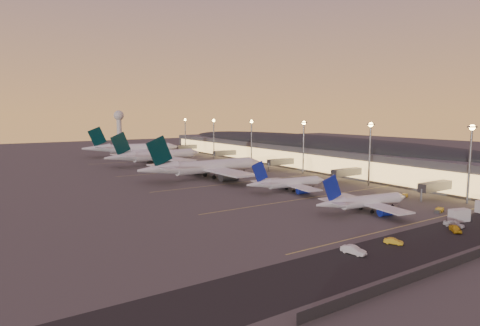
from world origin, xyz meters
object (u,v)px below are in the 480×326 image
at_px(radar_tower, 119,122).
at_px(catering_truck_a, 460,216).
at_px(baggage_tug_a, 439,210).
at_px(airliner_wide_near, 205,167).
at_px(airliner_narrow_south, 363,202).
at_px(service_van_a, 353,250).
at_px(airliner_narrow_north, 287,183).
at_px(service_van_b, 394,241).
at_px(service_van_d, 455,229).
at_px(service_van_c, 454,224).
at_px(baggage_tug_b, 404,196).
at_px(airliner_wide_mid, 156,156).
at_px(airliner_wide_far, 132,148).
at_px(baggage_tug_c, 302,188).

xyz_separation_m(radar_tower, catering_truck_a, (2.15, -310.55, -20.28)).
bearing_deg(baggage_tug_a, airliner_wide_near, 92.64).
relative_size(radar_tower, baggage_tug_a, 7.47).
bearing_deg(airliner_narrow_south, service_van_a, -134.20).
distance_m(airliner_narrow_north, service_van_a, 69.11).
bearing_deg(service_van_b, airliner_narrow_south, 24.21).
distance_m(service_van_a, service_van_d, 34.00).
xyz_separation_m(airliner_narrow_south, baggage_tug_a, (18.90, -12.66, -2.56)).
bearing_deg(service_van_a, service_van_c, -13.10).
height_order(airliner_wide_near, service_van_b, airliner_wide_near).
bearing_deg(radar_tower, baggage_tug_b, -86.44).
height_order(baggage_tug_b, service_van_d, service_van_d).
xyz_separation_m(airliner_wide_near, catering_truck_a, (24.09, -103.51, -3.64)).
relative_size(radar_tower, service_van_d, 6.57).
xyz_separation_m(airliner_wide_near, service_van_d, (13.07, -108.32, -4.39)).
height_order(airliner_narrow_north, service_van_d, airliner_narrow_north).
bearing_deg(baggage_tug_a, catering_truck_a, -133.79).
bearing_deg(baggage_tug_b, airliner_narrow_south, 169.87).
distance_m(airliner_wide_mid, service_van_c, 166.90).
bearing_deg(radar_tower, airliner_wide_near, -96.05).
relative_size(airliner_wide_far, baggage_tug_b, 15.81).
xyz_separation_m(airliner_wide_near, airliner_wide_far, (3.41, 114.54, 0.16)).
bearing_deg(service_van_d, airliner_wide_mid, 138.22).
distance_m(airliner_narrow_south, airliner_wide_near, 82.57).
bearing_deg(airliner_narrow_south, service_van_d, -75.14).
distance_m(airliner_narrow_north, radar_tower, 252.37).
relative_size(airliner_wide_near, baggage_tug_a, 14.58).
height_order(airliner_wide_mid, catering_truck_a, airliner_wide_mid).
bearing_deg(service_van_c, catering_truck_a, 9.43).
relative_size(airliner_wide_far, service_van_a, 12.25).
height_order(airliner_wide_mid, service_van_a, airliner_wide_mid).
distance_m(baggage_tug_b, service_van_b, 56.48).
xyz_separation_m(airliner_narrow_north, radar_tower, (10.22, 251.47, 18.69)).
bearing_deg(catering_truck_a, service_van_a, -160.84).
xyz_separation_m(catering_truck_a, service_van_b, (-32.23, -2.40, -0.92)).
distance_m(service_van_a, service_van_b, 12.68).
relative_size(airliner_narrow_south, radar_tower, 1.04).
bearing_deg(service_van_b, radar_tower, 56.12).
relative_size(radar_tower, baggage_tug_b, 7.85).
bearing_deg(service_van_d, service_van_b, -142.77).
height_order(airliner_wide_mid, baggage_tug_a, airliner_wide_mid).
height_order(airliner_narrow_south, service_van_a, airliner_narrow_south).
relative_size(catering_truck_a, service_van_c, 1.29).
bearing_deg(service_van_c, baggage_tug_a, 34.82).
bearing_deg(service_van_b, airliner_wide_far, 58.61).
bearing_deg(airliner_narrow_south, baggage_tug_c, 85.99).
bearing_deg(service_van_b, baggage_tug_c, 37.98).
height_order(baggage_tug_c, service_van_c, service_van_c).
relative_size(airliner_narrow_north, airliner_wide_mid, 0.56).
relative_size(airliner_narrow_south, service_van_a, 6.31).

